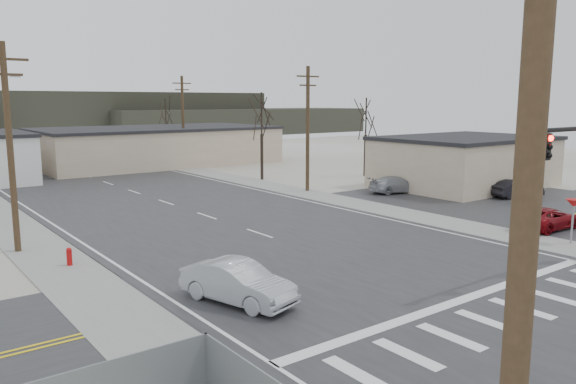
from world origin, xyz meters
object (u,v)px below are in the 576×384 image
(sedan_crossing, at_px, (238,282))
(car_parked_dark_b, at_px, (517,189))
(car_parked_silver, at_px, (396,185))
(fire_hydrant, at_px, (69,257))
(car_far_a, at_px, (108,161))
(car_parked_red, at_px, (548,218))
(car_parked_dark_a, at_px, (424,182))

(sedan_crossing, height_order, car_parked_dark_b, sedan_crossing)
(sedan_crossing, xyz_separation_m, car_parked_silver, (23.26, 13.43, -0.11))
(fire_hydrant, bearing_deg, car_far_a, 68.05)
(car_parked_red, height_order, car_parked_dark_a, car_parked_dark_a)
(car_parked_red, bearing_deg, fire_hydrant, 71.23)
(car_parked_dark_a, height_order, car_parked_silver, car_parked_silver)
(fire_hydrant, relative_size, car_parked_silver, 0.19)
(car_far_a, distance_m, car_parked_red, 45.11)
(sedan_crossing, bearing_deg, fire_hydrant, 96.19)
(car_parked_dark_b, bearing_deg, car_parked_silver, 55.59)
(car_parked_red, xyz_separation_m, car_parked_dark_a, (5.60, 13.56, 0.03))
(car_parked_red, bearing_deg, car_parked_dark_b, -48.72)
(car_far_a, xyz_separation_m, car_parked_silver, (12.67, -30.02, -0.20))
(sedan_crossing, distance_m, car_parked_red, 20.47)
(car_parked_red, height_order, car_parked_silver, car_parked_silver)
(car_far_a, bearing_deg, fire_hydrant, 86.72)
(car_parked_dark_b, bearing_deg, fire_hydrant, 103.57)
(car_parked_dark_b, relative_size, car_parked_silver, 0.90)
(car_parked_red, height_order, car_parked_dark_b, car_parked_dark_b)
(fire_hydrant, relative_size, sedan_crossing, 0.19)
(car_far_a, relative_size, car_parked_red, 1.30)
(car_parked_red, relative_size, car_parked_dark_a, 1.16)
(car_parked_silver, bearing_deg, car_parked_dark_a, -84.35)
(sedan_crossing, distance_m, car_far_a, 44.72)
(sedan_crossing, distance_m, car_parked_silver, 26.85)
(sedan_crossing, relative_size, car_far_a, 0.79)
(sedan_crossing, height_order, car_parked_red, sedan_crossing)
(car_far_a, xyz_separation_m, car_parked_red, (9.87, -44.02, -0.23))
(car_parked_dark_b, bearing_deg, sedan_crossing, 119.65)
(car_parked_dark_a, bearing_deg, car_parked_dark_b, -134.70)
(car_parked_dark_a, bearing_deg, car_parked_red, 180.00)
(fire_hydrant, distance_m, car_parked_dark_a, 29.94)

